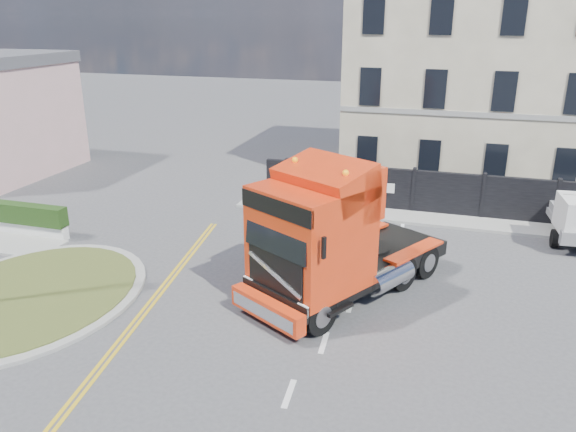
% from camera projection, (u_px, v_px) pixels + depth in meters
% --- Properties ---
extents(ground, '(120.00, 120.00, 0.00)m').
position_uv_depth(ground, '(266.00, 286.00, 18.82)').
color(ground, '#424244').
rests_on(ground, ground).
extents(traffic_island, '(6.80, 6.80, 0.17)m').
position_uv_depth(traffic_island, '(29.00, 296.00, 18.00)').
color(traffic_island, gray).
rests_on(traffic_island, ground).
extents(hoarding_fence, '(18.80, 0.25, 2.00)m').
position_uv_depth(hoarding_fence, '(472.00, 196.00, 24.79)').
color(hoarding_fence, black).
rests_on(hoarding_fence, ground).
extents(georgian_building, '(12.30, 10.30, 12.80)m').
position_uv_depth(georgian_building, '(470.00, 70.00, 30.07)').
color(georgian_building, beige).
rests_on(georgian_building, ground).
extents(pavement_far, '(20.00, 1.60, 0.12)m').
position_uv_depth(pavement_far, '(456.00, 222.00, 24.45)').
color(pavement_far, gray).
rests_on(pavement_far, ground).
extents(truck, '(6.08, 7.84, 4.46)m').
position_uv_depth(truck, '(327.00, 242.00, 17.24)').
color(truck, black).
rests_on(truck, ground).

